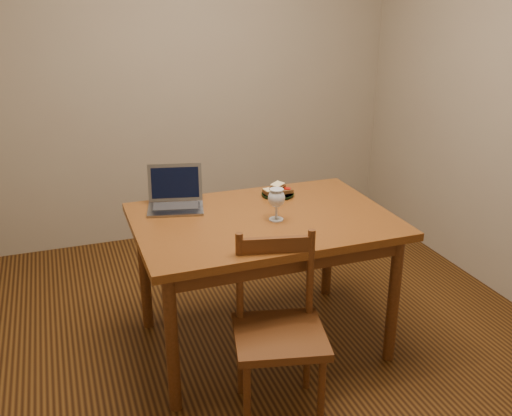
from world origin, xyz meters
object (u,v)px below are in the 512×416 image
object	(u,v)px
plate	(278,194)
milk_glass	(276,204)
laptop	(175,196)
table	(263,233)
chair	(279,323)

from	to	relation	value
plate	milk_glass	distance (m)	0.37
plate	laptop	xyz separation A→B (m)	(-0.57, 0.03, 0.05)
table	plate	world-z (taller)	plate
chair	laptop	bearing A→B (deg)	120.42
table	laptop	distance (m)	0.51
chair	plate	size ratio (longest dim) A/B	2.56
chair	milk_glass	bearing A→B (deg)	83.22
table	chair	size ratio (longest dim) A/B	2.76
table	plate	xyz separation A→B (m)	(0.19, 0.28, 0.09)
chair	milk_glass	distance (m)	0.62
plate	milk_glass	world-z (taller)	milk_glass
table	plate	bearing A→B (deg)	55.57
chair	plate	xyz separation A→B (m)	(0.31, 0.80, 0.29)
plate	laptop	bearing A→B (deg)	176.62
table	chair	xyz separation A→B (m)	(-0.12, -0.53, -0.19)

